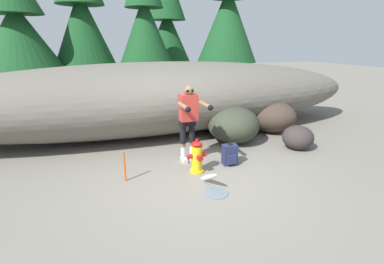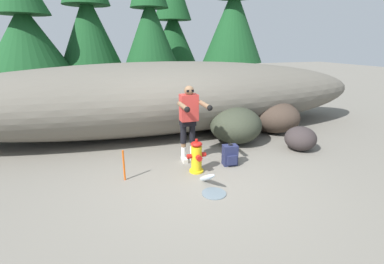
% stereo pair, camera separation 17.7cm
% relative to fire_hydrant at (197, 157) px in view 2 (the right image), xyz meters
% --- Properties ---
extents(ground_plane, '(56.00, 56.00, 0.04)m').
position_rel_fire_hydrant_xyz_m(ground_plane, '(-0.10, -0.35, -0.34)').
color(ground_plane, slate).
extents(dirt_embankment, '(13.14, 3.20, 2.00)m').
position_rel_fire_hydrant_xyz_m(dirt_embankment, '(-0.10, 2.93, 0.68)').
color(dirt_embankment, '#666056').
rests_on(dirt_embankment, ground_plane).
extents(fire_hydrant, '(0.39, 0.34, 0.69)m').
position_rel_fire_hydrant_xyz_m(fire_hydrant, '(0.00, 0.00, 0.00)').
color(fire_hydrant, gold).
rests_on(fire_hydrant, ground_plane).
extents(hydrant_water_jet, '(0.42, 1.01, 0.55)m').
position_rel_fire_hydrant_xyz_m(hydrant_water_jet, '(0.00, -0.61, -0.22)').
color(hydrant_water_jet, silver).
rests_on(hydrant_water_jet, ground_plane).
extents(utility_worker, '(0.55, 0.98, 1.67)m').
position_rel_fire_hydrant_xyz_m(utility_worker, '(0.01, 0.54, 0.74)').
color(utility_worker, beige).
rests_on(utility_worker, ground_plane).
extents(spare_backpack, '(0.31, 0.31, 0.47)m').
position_rel_fire_hydrant_xyz_m(spare_backpack, '(0.79, 0.10, -0.10)').
color(spare_backpack, '#23284C').
rests_on(spare_backpack, ground_plane).
extents(boulder_large, '(1.94, 2.05, 0.94)m').
position_rel_fire_hydrant_xyz_m(boulder_large, '(2.96, 1.86, 0.15)').
color(boulder_large, '#42342B').
rests_on(boulder_large, ground_plane).
extents(boulder_mid, '(1.85, 1.89, 0.93)m').
position_rel_fire_hydrant_xyz_m(boulder_mid, '(1.55, 1.37, 0.15)').
color(boulder_mid, '#33392B').
rests_on(boulder_mid, ground_plane).
extents(boulder_small, '(0.82, 0.79, 0.55)m').
position_rel_fire_hydrant_xyz_m(boulder_small, '(2.00, 2.12, -0.04)').
color(boulder_small, '#383C30').
rests_on(boulder_small, ground_plane).
extents(boulder_outlier, '(0.95, 0.94, 0.58)m').
position_rel_fire_hydrant_xyz_m(boulder_outlier, '(2.78, 0.36, -0.03)').
color(boulder_outlier, '#362E2E').
rests_on(boulder_outlier, ground_plane).
extents(pine_tree_far_left, '(2.71, 2.71, 5.20)m').
position_rel_fire_hydrant_xyz_m(pine_tree_far_left, '(-3.85, 6.23, 2.74)').
color(pine_tree_far_left, '#47331E').
rests_on(pine_tree_far_left, ground_plane).
extents(pine_tree_left, '(2.65, 2.65, 6.41)m').
position_rel_fire_hydrant_xyz_m(pine_tree_left, '(-1.85, 6.93, 3.05)').
color(pine_tree_left, '#47331E').
rests_on(pine_tree_left, ground_plane).
extents(pine_tree_center, '(2.20, 2.20, 5.97)m').
position_rel_fire_hydrant_xyz_m(pine_tree_center, '(0.35, 6.37, 3.03)').
color(pine_tree_center, '#47331E').
rests_on(pine_tree_center, ground_plane).
extents(pine_tree_right, '(2.62, 2.62, 5.91)m').
position_rel_fire_hydrant_xyz_m(pine_tree_right, '(1.80, 8.46, 2.75)').
color(pine_tree_right, '#47331E').
rests_on(pine_tree_right, ground_plane).
extents(pine_tree_far_right, '(2.50, 2.50, 6.71)m').
position_rel_fire_hydrant_xyz_m(pine_tree_far_right, '(3.80, 6.30, 3.46)').
color(pine_tree_far_right, '#47331E').
rests_on(pine_tree_far_right, ground_plane).
extents(survey_stake, '(0.04, 0.04, 0.60)m').
position_rel_fire_hydrant_xyz_m(survey_stake, '(-1.41, 0.09, -0.02)').
color(survey_stake, '#E55914').
rests_on(survey_stake, ground_plane).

